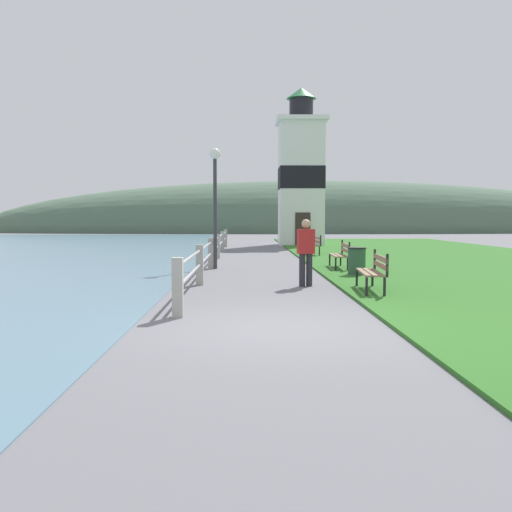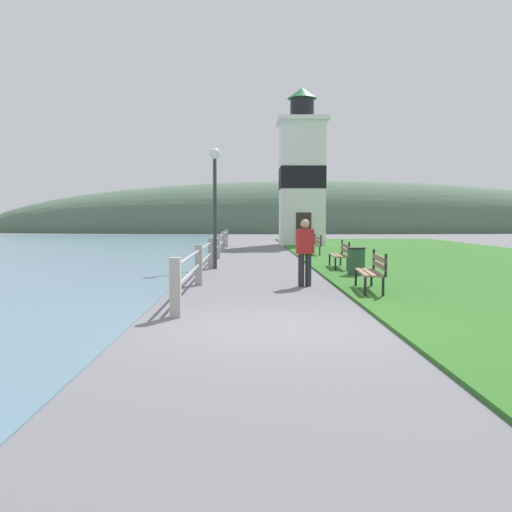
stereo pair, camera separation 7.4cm
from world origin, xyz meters
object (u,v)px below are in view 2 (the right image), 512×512
(park_bench_midway, at_px, (341,253))
(trash_bin, at_px, (356,262))
(park_bench_far, at_px, (315,244))
(park_bench_near, at_px, (373,269))
(lamp_post, at_px, (215,186))
(lighthouse, at_px, (302,176))
(person_strolling, at_px, (305,250))

(park_bench_midway, xyz_separation_m, trash_bin, (0.09, -2.14, -0.12))
(park_bench_far, bearing_deg, park_bench_midway, 88.03)
(park_bench_near, distance_m, lamp_post, 7.64)
(park_bench_midway, bearing_deg, lighthouse, -88.57)
(park_bench_far, xyz_separation_m, lighthouse, (0.35, 9.93, 3.71))
(lighthouse, bearing_deg, trash_bin, -90.63)
(park_bench_midway, height_order, trash_bin, park_bench_midway)
(lighthouse, distance_m, person_strolling, 21.56)
(person_strolling, bearing_deg, park_bench_midway, -32.15)
(park_bench_near, height_order, lamp_post, lamp_post)
(trash_bin, bearing_deg, person_strolling, -126.34)
(park_bench_far, xyz_separation_m, person_strolling, (-1.57, -11.29, 0.36))
(park_bench_midway, bearing_deg, person_strolling, 72.49)
(park_bench_near, bearing_deg, lighthouse, -86.91)
(lighthouse, distance_m, lamp_post, 16.96)
(park_bench_near, distance_m, person_strolling, 1.94)
(person_strolling, bearing_deg, lighthouse, -17.37)
(park_bench_midway, distance_m, lighthouse, 17.15)
(park_bench_midway, distance_m, trash_bin, 2.15)
(trash_bin, bearing_deg, lighthouse, 89.37)
(park_bench_far, relative_size, person_strolling, 1.02)
(park_bench_near, bearing_deg, trash_bin, -90.67)
(lighthouse, relative_size, person_strolling, 5.80)
(lighthouse, xyz_separation_m, trash_bin, (-0.21, -18.89, -3.83))
(park_bench_near, distance_m, park_bench_midway, 5.78)
(park_bench_midway, xyz_separation_m, lamp_post, (-4.10, 0.43, 2.20))
(park_bench_far, xyz_separation_m, trash_bin, (0.14, -8.96, -0.11))
(park_bench_near, height_order, lighthouse, lighthouse)
(park_bench_midway, bearing_deg, park_bench_far, -87.11)
(lighthouse, bearing_deg, park_bench_near, -91.36)
(trash_bin, height_order, lamp_post, lamp_post)
(park_bench_near, distance_m, lighthouse, 22.83)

